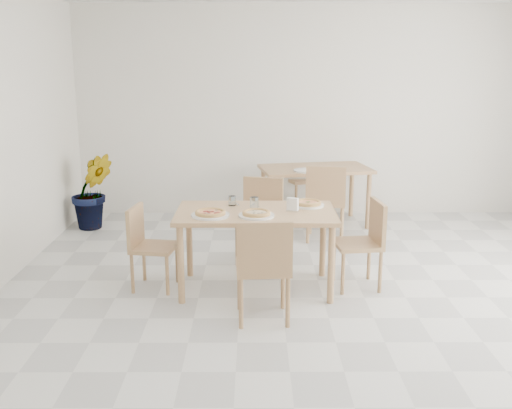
{
  "coord_description": "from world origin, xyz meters",
  "views": [
    {
      "loc": [
        -0.63,
        -4.61,
        2.11
      ],
      "look_at": [
        -0.6,
        0.67,
        0.81
      ],
      "focal_mm": 42.0,
      "sensor_mm": 36.0,
      "label": 1
    }
  ],
  "objects_px": {
    "pizza_margherita": "(308,203)",
    "tumbler_a": "(254,203)",
    "second_table": "(315,175)",
    "chair_west": "(146,241)",
    "plate_margherita": "(308,205)",
    "plate_empty": "(306,171)",
    "chair_back_s": "(326,197)",
    "plate_mushroom": "(256,216)",
    "pizza_pepperoni": "(210,213)",
    "chair_south": "(264,263)",
    "tumbler_b": "(232,201)",
    "main_table": "(256,220)",
    "chair_back_n": "(300,174)",
    "chair_north": "(261,213)",
    "pizza_mushroom": "(256,213)",
    "chair_east": "(366,238)",
    "napkin_holder": "(293,205)",
    "potted_plant": "(93,191)",
    "plate_pepperoni": "(210,215)"
  },
  "relations": [
    {
      "from": "plate_empty",
      "to": "chair_back_s",
      "type": "bearing_deg",
      "value": -67.93
    },
    {
      "from": "chair_south",
      "to": "plate_empty",
      "type": "height_order",
      "value": "chair_south"
    },
    {
      "from": "chair_west",
      "to": "chair_back_n",
      "type": "distance_m",
      "value": 3.39
    },
    {
      "from": "pizza_margherita",
      "to": "chair_west",
      "type": "bearing_deg",
      "value": -174.28
    },
    {
      "from": "main_table",
      "to": "chair_south",
      "type": "height_order",
      "value": "chair_south"
    },
    {
      "from": "chair_west",
      "to": "pizza_pepperoni",
      "type": "relative_size",
      "value": 2.78
    },
    {
      "from": "chair_north",
      "to": "pizza_mushroom",
      "type": "distance_m",
      "value": 1.07
    },
    {
      "from": "pizza_pepperoni",
      "to": "potted_plant",
      "type": "distance_m",
      "value": 2.8
    },
    {
      "from": "plate_margherita",
      "to": "tumbler_b",
      "type": "relative_size",
      "value": 3.33
    },
    {
      "from": "plate_pepperoni",
      "to": "pizza_mushroom",
      "type": "bearing_deg",
      "value": -2.2
    },
    {
      "from": "pizza_margherita",
      "to": "second_table",
      "type": "relative_size",
      "value": 0.21
    },
    {
      "from": "main_table",
      "to": "pizza_margherita",
      "type": "relative_size",
      "value": 4.65
    },
    {
      "from": "chair_north",
      "to": "tumbler_b",
      "type": "bearing_deg",
      "value": -99.63
    },
    {
      "from": "tumbler_a",
      "to": "chair_back_s",
      "type": "xyz_separation_m",
      "value": [
        0.84,
        1.38,
        -0.27
      ]
    },
    {
      "from": "plate_pepperoni",
      "to": "pizza_mushroom",
      "type": "xyz_separation_m",
      "value": [
        0.41,
        -0.02,
        0.02
      ]
    },
    {
      "from": "pizza_mushroom",
      "to": "plate_empty",
      "type": "height_order",
      "value": "pizza_mushroom"
    },
    {
      "from": "second_table",
      "to": "chair_back_n",
      "type": "distance_m",
      "value": 0.79
    },
    {
      "from": "plate_margherita",
      "to": "chair_back_s",
      "type": "relative_size",
      "value": 0.33
    },
    {
      "from": "plate_mushroom",
      "to": "chair_east",
      "type": "bearing_deg",
      "value": 13.4
    },
    {
      "from": "chair_south",
      "to": "pizza_margherita",
      "type": "bearing_deg",
      "value": -118.06
    },
    {
      "from": "plate_mushroom",
      "to": "tumbler_b",
      "type": "bearing_deg",
      "value": 119.05
    },
    {
      "from": "main_table",
      "to": "plate_margherita",
      "type": "height_order",
      "value": "plate_margherita"
    },
    {
      "from": "chair_back_s",
      "to": "chair_back_n",
      "type": "relative_size",
      "value": 1.02
    },
    {
      "from": "plate_margherita",
      "to": "pizza_mushroom",
      "type": "bearing_deg",
      "value": -142.06
    },
    {
      "from": "pizza_pepperoni",
      "to": "chair_east",
      "type": "bearing_deg",
      "value": 9.06
    },
    {
      "from": "plate_pepperoni",
      "to": "chair_back_n",
      "type": "height_order",
      "value": "chair_back_n"
    },
    {
      "from": "plate_empty",
      "to": "chair_back_n",
      "type": "bearing_deg",
      "value": 89.82
    },
    {
      "from": "chair_west",
      "to": "plate_margherita",
      "type": "height_order",
      "value": "chair_west"
    },
    {
      "from": "second_table",
      "to": "plate_empty",
      "type": "relative_size",
      "value": 4.77
    },
    {
      "from": "pizza_mushroom",
      "to": "napkin_holder",
      "type": "distance_m",
      "value": 0.37
    },
    {
      "from": "pizza_mushroom",
      "to": "chair_east",
      "type": "bearing_deg",
      "value": 13.4
    },
    {
      "from": "second_table",
      "to": "chair_back_n",
      "type": "height_order",
      "value": "chair_back_n"
    },
    {
      "from": "main_table",
      "to": "tumbler_b",
      "type": "bearing_deg",
      "value": 135.98
    },
    {
      "from": "plate_margherita",
      "to": "chair_back_n",
      "type": "xyz_separation_m",
      "value": [
        0.14,
        2.81,
        -0.24
      ]
    },
    {
      "from": "chair_south",
      "to": "main_table",
      "type": "bearing_deg",
      "value": -88.67
    },
    {
      "from": "chair_south",
      "to": "second_table",
      "type": "height_order",
      "value": "chair_south"
    },
    {
      "from": "chair_east",
      "to": "napkin_holder",
      "type": "bearing_deg",
      "value": -90.51
    },
    {
      "from": "pizza_margherita",
      "to": "tumbler_a",
      "type": "distance_m",
      "value": 0.51
    },
    {
      "from": "second_table",
      "to": "chair_back_n",
      "type": "relative_size",
      "value": 1.65
    },
    {
      "from": "plate_empty",
      "to": "chair_east",
      "type": "bearing_deg",
      "value": -78.26
    },
    {
      "from": "pizza_pepperoni",
      "to": "second_table",
      "type": "height_order",
      "value": "pizza_pepperoni"
    },
    {
      "from": "chair_east",
      "to": "potted_plant",
      "type": "bearing_deg",
      "value": -129.46
    },
    {
      "from": "chair_north",
      "to": "chair_back_n",
      "type": "bearing_deg",
      "value": 89.41
    },
    {
      "from": "chair_west",
      "to": "plate_empty",
      "type": "relative_size",
      "value": 2.52
    },
    {
      "from": "chair_south",
      "to": "plate_mushroom",
      "type": "distance_m",
      "value": 0.61
    },
    {
      "from": "tumbler_a",
      "to": "pizza_pepperoni",
      "type": "bearing_deg",
      "value": -143.98
    },
    {
      "from": "chair_west",
      "to": "pizza_margherita",
      "type": "xyz_separation_m",
      "value": [
        1.51,
        0.15,
        0.33
      ]
    },
    {
      "from": "plate_mushroom",
      "to": "pizza_mushroom",
      "type": "relative_size",
      "value": 1.07
    },
    {
      "from": "plate_mushroom",
      "to": "pizza_pepperoni",
      "type": "relative_size",
      "value": 1.13
    },
    {
      "from": "napkin_holder",
      "to": "chair_back_s",
      "type": "xyz_separation_m",
      "value": [
        0.49,
        1.51,
        -0.28
      ]
    }
  ]
}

